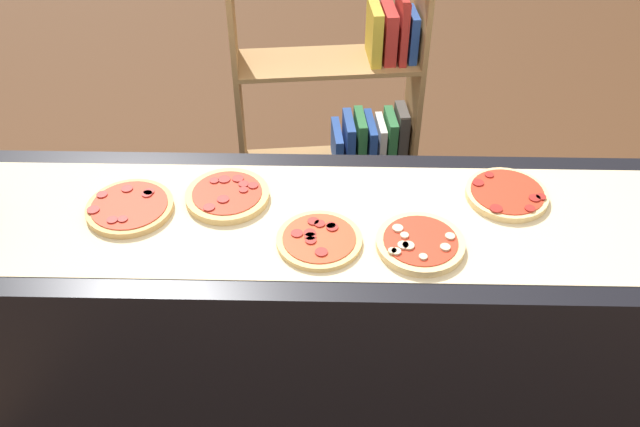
{
  "coord_description": "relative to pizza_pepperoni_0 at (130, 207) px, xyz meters",
  "views": [
    {
      "loc": [
        0.03,
        -1.46,
        2.22
      ],
      "look_at": [
        0.0,
        0.0,
        0.97
      ],
      "focal_mm": 38.35,
      "sensor_mm": 36.0,
      "label": 1
    }
  ],
  "objects": [
    {
      "name": "ground_plane",
      "position": [
        0.54,
        -0.02,
        -0.97
      ],
      "size": [
        12.0,
        12.0,
        0.0
      ],
      "primitive_type": "plane",
      "color": "#4C2D19"
    },
    {
      "name": "counter",
      "position": [
        0.54,
        -0.02,
        -0.49
      ],
      "size": [
        2.5,
        0.63,
        0.95
      ],
      "primitive_type": "cube",
      "color": "black",
      "rests_on": "ground_plane"
    },
    {
      "name": "parchment_paper",
      "position": [
        0.54,
        -0.02,
        -0.01
      ],
      "size": [
        2.31,
        0.49,
        0.0
      ],
      "primitive_type": "cube",
      "color": "beige",
      "rests_on": "counter"
    },
    {
      "name": "pizza_pepperoni_0",
      "position": [
        0.0,
        0.0,
        0.0
      ],
      "size": [
        0.25,
        0.25,
        0.03
      ],
      "color": "tan",
      "rests_on": "parchment_paper"
    },
    {
      "name": "pizza_pepperoni_1",
      "position": [
        0.27,
        0.06,
        0.0
      ],
      "size": [
        0.24,
        0.24,
        0.03
      ],
      "color": "#DBB26B",
      "rests_on": "parchment_paper"
    },
    {
      "name": "pizza_pepperoni_2",
      "position": [
        0.54,
        -0.12,
        -0.0
      ],
      "size": [
        0.23,
        0.23,
        0.02
      ],
      "color": "#DBB26B",
      "rests_on": "parchment_paper"
    },
    {
      "name": "pizza_mushroom_3",
      "position": [
        0.82,
        -0.13,
        0.0
      ],
      "size": [
        0.24,
        0.24,
        0.03
      ],
      "color": "#E5C17F",
      "rests_on": "parchment_paper"
    },
    {
      "name": "pizza_pepperoni_4",
      "position": [
        1.09,
        0.08,
        0.0
      ],
      "size": [
        0.24,
        0.24,
        0.03
      ],
      "color": "#E5C17F",
      "rests_on": "parchment_paper"
    },
    {
      "name": "bookshelf",
      "position": [
        0.64,
        0.88,
        -0.32
      ],
      "size": [
        0.74,
        0.32,
        1.46
      ],
      "color": "#A87A47",
      "rests_on": "ground_plane"
    }
  ]
}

